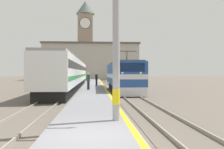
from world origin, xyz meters
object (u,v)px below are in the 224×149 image
at_px(catenary_mast, 118,17).
at_px(person_on_platform, 88,81).
at_px(clock_tower, 85,37).
at_px(passenger_train, 71,73).
at_px(second_waiting_passenger, 96,79).
at_px(locomotive_train, 123,76).

height_order(catenary_mast, person_on_platform, catenary_mast).
bearing_deg(catenary_mast, clock_tower, 92.89).
bearing_deg(person_on_platform, passenger_train, 105.97).
relative_size(catenary_mast, second_waiting_passenger, 4.51).
distance_m(catenary_mast, clock_tower, 73.97).
relative_size(locomotive_train, catenary_mast, 1.80).
xyz_separation_m(locomotive_train, passenger_train, (-6.48, 7.05, 0.36)).
bearing_deg(second_waiting_passenger, catenary_mast, -88.62).
xyz_separation_m(passenger_train, clock_tower, (0.46, 46.69, 11.17)).
xyz_separation_m(catenary_mast, person_on_platform, (-1.53, 17.47, -2.99)).
distance_m(passenger_train, catenary_mast, 27.07).
bearing_deg(clock_tower, catenary_mast, -87.11).
xyz_separation_m(locomotive_train, catenary_mast, (-2.32, -19.60, 2.59)).
bearing_deg(catenary_mast, person_on_platform, 95.02).
xyz_separation_m(locomotive_train, person_on_platform, (-3.85, -2.13, -0.40)).
height_order(locomotive_train, catenary_mast, catenary_mast).
distance_m(person_on_platform, second_waiting_passenger, 8.12).
bearing_deg(passenger_train, person_on_platform, -74.03).
distance_m(person_on_platform, clock_tower, 57.17).
bearing_deg(passenger_train, second_waiting_passenger, -17.42).
distance_m(locomotive_train, clock_tower, 55.29).
distance_m(locomotive_train, person_on_platform, 4.42).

